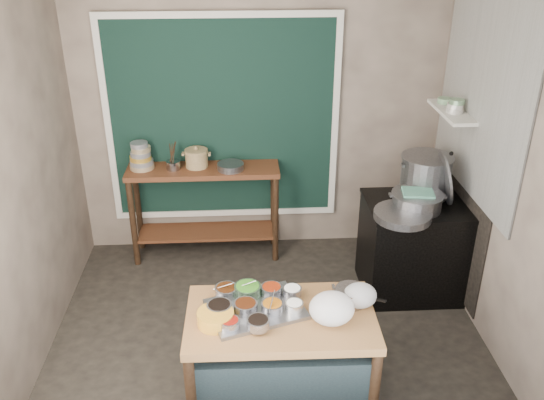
{
  "coord_description": "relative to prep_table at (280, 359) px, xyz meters",
  "views": [
    {
      "loc": [
        -0.19,
        -3.79,
        3.11
      ],
      "look_at": [
        0.05,
        0.25,
        1.1
      ],
      "focal_mm": 38.0,
      "sensor_mm": 36.0,
      "label": 1
    }
  ],
  "objects": [
    {
      "name": "stove_top",
      "position": [
        1.3,
        1.3,
        0.49
      ],
      "size": [
        0.92,
        0.69,
        0.03
      ],
      "primitive_type": "cube",
      "color": "black",
      "rests_on": "stove_block"
    },
    {
      "name": "left_wall",
      "position": [
        -1.81,
        0.75,
        1.02
      ],
      "size": [
        0.02,
        3.0,
        2.8
      ],
      "primitive_type": "cube",
      "color": "gray",
      "rests_on": "floor"
    },
    {
      "name": "floor",
      "position": [
        -0.05,
        0.75,
        -0.39
      ],
      "size": [
        3.5,
        3.0,
        0.02
      ],
      "primitive_type": "cube",
      "color": "#2E2A23",
      "rests_on": "ground"
    },
    {
      "name": "curtain_frame",
      "position": [
        -0.4,
        2.21,
        0.98
      ],
      "size": [
        2.22,
        0.03,
        2.02
      ],
      "primitive_type": null,
      "color": "beige",
      "rests_on": "back_wall"
    },
    {
      "name": "condiment_bowls",
      "position": [
        -0.19,
        0.07,
        0.43
      ],
      "size": [
        0.64,
        0.52,
        0.07
      ],
      "color": "gray",
      "rests_on": "condiment_tray"
    },
    {
      "name": "saucepan",
      "position": [
        0.48,
        0.1,
        0.43
      ],
      "size": [
        0.28,
        0.28,
        0.12
      ],
      "primitive_type": null,
      "rotation": [
        0.0,
        0.0,
        -0.38
      ],
      "color": "gray",
      "rests_on": "prep_table"
    },
    {
      "name": "pot_lid",
      "position": [
        1.5,
        1.32,
        0.74
      ],
      "size": [
        0.17,
        0.48,
        0.46
      ],
      "primitive_type": "cylinder",
      "rotation": [
        0.0,
        1.36,
        -0.11
      ],
      "color": "gray",
      "rests_on": "stove_top"
    },
    {
      "name": "shelf_bowl_green",
      "position": [
        1.58,
        1.81,
        1.26
      ],
      "size": [
        0.15,
        0.15,
        0.05
      ],
      "primitive_type": "cylinder",
      "rotation": [
        0.0,
        0.0,
        -0.23
      ],
      "color": "gray",
      "rests_on": "wall_shelf"
    },
    {
      "name": "bowl_stack",
      "position": [
        -1.18,
        2.05,
        0.69
      ],
      "size": [
        0.23,
        0.23,
        0.26
      ],
      "color": "tan",
      "rests_on": "back_counter"
    },
    {
      "name": "soot_patch",
      "position": [
        1.69,
        1.4,
        0.32
      ],
      "size": [
        0.01,
        1.3,
        1.3
      ],
      "primitive_type": "cube",
      "color": "black",
      "rests_on": "right_wall"
    },
    {
      "name": "yellow_basin",
      "position": [
        -0.42,
        -0.07,
        0.42
      ],
      "size": [
        0.31,
        0.31,
        0.09
      ],
      "primitive_type": "cylinder",
      "rotation": [
        0.0,
        0.0,
        0.37
      ],
      "color": "orange",
      "rests_on": "prep_table"
    },
    {
      "name": "prep_table",
      "position": [
        0.0,
        0.0,
        0.0
      ],
      "size": [
        1.26,
        0.74,
        0.75
      ],
      "primitive_type": "cube",
      "rotation": [
        0.0,
        0.0,
        -0.02
      ],
      "color": "olive",
      "rests_on": "floor"
    },
    {
      "name": "shelf_bowl_stack",
      "position": [
        1.58,
        1.53,
        1.29
      ],
      "size": [
        0.14,
        0.14,
        0.12
      ],
      "color": "silver",
      "rests_on": "wall_shelf"
    },
    {
      "name": "right_wall",
      "position": [
        1.71,
        0.75,
        1.02
      ],
      "size": [
        0.02,
        3.0,
        2.8
      ],
      "primitive_type": "cube",
      "color": "gray",
      "rests_on": "floor"
    },
    {
      "name": "ceramic_crock",
      "position": [
        -0.66,
        2.06,
        0.65
      ],
      "size": [
        0.25,
        0.25,
        0.15
      ],
      "primitive_type": null,
      "rotation": [
        0.0,
        0.0,
        -0.07
      ],
      "color": "#9A8054",
      "rests_on": "back_counter"
    },
    {
      "name": "condiment_tray",
      "position": [
        -0.16,
        0.05,
        0.39
      ],
      "size": [
        0.71,
        0.6,
        0.03
      ],
      "primitive_type": "cube",
      "rotation": [
        0.0,
        0.0,
        0.32
      ],
      "color": "gray",
      "rests_on": "prep_table"
    },
    {
      "name": "utensil_cup",
      "position": [
        -0.88,
        2.02,
        0.62
      ],
      "size": [
        0.17,
        0.17,
        0.08
      ],
      "primitive_type": "cylinder",
      "rotation": [
        0.0,
        0.0,
        -0.34
      ],
      "color": "gray",
      "rests_on": "back_counter"
    },
    {
      "name": "plastic_bag_b",
      "position": [
        0.53,
        0.07,
        0.46
      ],
      "size": [
        0.25,
        0.23,
        0.17
      ],
      "primitive_type": "ellipsoid",
      "rotation": [
        0.0,
        0.0,
        -0.16
      ],
      "color": "white",
      "rests_on": "prep_table"
    },
    {
      "name": "stove_block",
      "position": [
        1.3,
        1.3,
        0.05
      ],
      "size": [
        0.9,
        0.68,
        0.85
      ],
      "primitive_type": "cube",
      "color": "black",
      "rests_on": "floor"
    },
    {
      "name": "shallow_pan",
      "position": [
        1.07,
        1.04,
        0.54
      ],
      "size": [
        0.48,
        0.48,
        0.06
      ],
      "primitive_type": "cylinder",
      "rotation": [
        0.0,
        0.0,
        -0.02
      ],
      "color": "gray",
      "rests_on": "stove_top"
    },
    {
      "name": "wall_shelf",
      "position": [
        1.58,
        1.6,
        1.23
      ],
      "size": [
        0.22,
        0.7,
        0.03
      ],
      "primitive_type": "cube",
      "color": "beige",
      "rests_on": "right_wall"
    },
    {
      "name": "steamer",
      "position": [
        1.23,
        1.21,
        0.58
      ],
      "size": [
        0.49,
        0.49,
        0.14
      ],
      "primitive_type": null,
      "rotation": [
        0.0,
        0.0,
        -0.12
      ],
      "color": "gray",
      "rests_on": "stove_top"
    },
    {
      "name": "back_wall",
      "position": [
        -0.05,
        2.26,
        1.02
      ],
      "size": [
        3.5,
        0.02,
        2.8
      ],
      "primitive_type": "cube",
      "color": "gray",
      "rests_on": "floor"
    },
    {
      "name": "green_cloth",
      "position": [
        1.23,
        1.21,
        0.66
      ],
      "size": [
        0.28,
        0.23,
        0.02
      ],
      "primitive_type": "cube",
      "rotation": [
        0.0,
        0.0,
        -0.14
      ],
      "color": "#519581",
      "rests_on": "steamer"
    },
    {
      "name": "tile_panel",
      "position": [
        1.69,
        1.3,
        1.48
      ],
      "size": [
        0.02,
        1.7,
        1.7
      ],
      "primitive_type": "cube",
      "color": "#B2B2AA",
      "rests_on": "right_wall"
    },
    {
      "name": "stock_pot",
      "position": [
        1.38,
        1.48,
        0.69
      ],
      "size": [
        0.56,
        0.56,
        0.36
      ],
      "primitive_type": null,
      "rotation": [
        0.0,
        0.0,
        0.23
      ],
      "color": "gray",
      "rests_on": "stove_top"
    },
    {
      "name": "curtain_panel",
      "position": [
        -0.4,
        2.22,
        0.98
      ],
      "size": [
        2.1,
        0.02,
        1.9
      ],
      "primitive_type": "cube",
      "color": "black",
      "rests_on": "back_wall"
    },
    {
      "name": "plastic_bag_a",
      "position": [
        0.32,
        -0.09,
        0.48
      ],
      "size": [
        0.36,
        0.33,
        0.22
      ],
      "primitive_type": "ellipsoid",
      "rotation": [
        0.0,
        0.0,
        0.33
      ],
      "color": "white",
      "rests_on": "prep_table"
    },
    {
      "name": "wide_bowl",
      "position": [
        -0.34,
        1.97,
        0.61
      ],
      "size": [
        0.26,
        0.26,
        0.06
      ],
      "primitive_type": "cylinder",
      "rotation": [
        0.0,
        0.0,
        0.02
      ],
      "color": "gray",
      "rests_on": "back_counter"
    },
    {
      "name": "back_counter",
      "position": [
        -0.6,
        2.03,
        0.1
      ],
      "size": [
        1.45,
        0.4,
        0.95
      ],
      "primitive_type": "cube",
      "color": "#552D18",
      "rests_on": "floor"
    }
  ]
}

